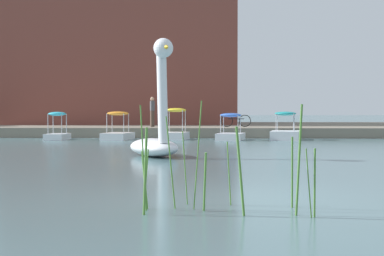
{
  "coord_description": "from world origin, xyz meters",
  "views": [
    {
      "loc": [
        -0.27,
        -9.84,
        1.43
      ],
      "look_at": [
        -1.28,
        14.92,
        0.74
      ],
      "focal_mm": 56.85,
      "sensor_mm": 36.0,
      "label": 1
    }
  ],
  "objects": [
    {
      "name": "pedal_boat_teal",
      "position": [
        3.14,
        20.52,
        0.4
      ],
      "size": [
        1.72,
        2.43,
        1.41
      ],
      "color": "white",
      "rests_on": "ground_plane"
    },
    {
      "name": "person_on_path",
      "position": [
        -3.95,
        24.71,
        1.43
      ],
      "size": [
        0.29,
        0.29,
        1.7
      ],
      "color": "#47382D",
      "rests_on": "shore_bank_far"
    },
    {
      "name": "pedal_boat_blue",
      "position": [
        0.42,
        20.15,
        0.41
      ],
      "size": [
        1.55,
        2.21,
        1.33
      ],
      "color": "white",
      "rests_on": "ground_plane"
    },
    {
      "name": "shore_bank_far",
      "position": [
        0.0,
        31.29,
        0.27
      ],
      "size": [
        135.71,
        18.21,
        0.54
      ],
      "primitive_type": "cube",
      "color": "slate",
      "rests_on": "ground_plane"
    },
    {
      "name": "pedal_boat_orange",
      "position": [
        -5.22,
        20.35,
        0.41
      ],
      "size": [
        1.47,
        2.28,
        1.42
      ],
      "color": "white",
      "rests_on": "ground_plane"
    },
    {
      "name": "ground_plane",
      "position": [
        0.0,
        0.0,
        0.0
      ],
      "size": [
        429.89,
        429.89,
        0.0
      ],
      "primitive_type": "plane",
      "color": "slate"
    },
    {
      "name": "apartment_block",
      "position": [
        -7.06,
        34.58,
        6.14
      ],
      "size": [
        16.24,
        12.46,
        11.22
      ],
      "primitive_type": "cube",
      "rotation": [
        0.0,
        0.0,
        0.05
      ],
      "color": "brown",
      "rests_on": "shore_bank_far"
    },
    {
      "name": "swan_boat",
      "position": [
        -2.19,
        9.13,
        0.73
      ],
      "size": [
        2.33,
        3.17,
        3.62
      ],
      "color": "white",
      "rests_on": "ground_plane"
    },
    {
      "name": "pedal_boat_yellow",
      "position": [
        -2.32,
        20.58,
        0.46
      ],
      "size": [
        1.33,
        1.85,
        1.58
      ],
      "color": "white",
      "rests_on": "ground_plane"
    },
    {
      "name": "bicycle_parked",
      "position": [
        0.82,
        24.75,
        0.89
      ],
      "size": [
        1.71,
        0.09,
        0.7
      ],
      "color": "black",
      "rests_on": "shore_bank_far"
    },
    {
      "name": "reed_clump_foreground",
      "position": [
        -0.23,
        -1.32,
        0.59
      ],
      "size": [
        2.42,
        1.18,
        1.58
      ],
      "color": "#4C7F33",
      "rests_on": "ground_plane"
    },
    {
      "name": "pedal_boat_cyan",
      "position": [
        -8.22,
        20.13,
        0.46
      ],
      "size": [
        0.97,
        1.79,
        1.39
      ],
      "color": "white",
      "rests_on": "ground_plane"
    }
  ]
}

